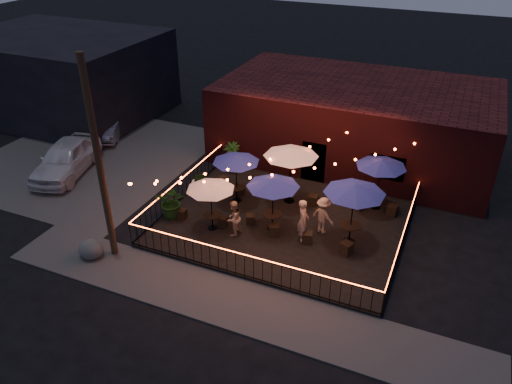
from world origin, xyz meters
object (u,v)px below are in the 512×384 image
at_px(cafe_table_3, 291,153).
at_px(cafe_table_5, 381,164).
at_px(cafe_table_1, 236,159).
at_px(cafe_table_0, 210,187).
at_px(utility_pole, 99,164).
at_px(cafe_table_4, 355,190).
at_px(cafe_table_2, 273,183).
at_px(boulder, 91,249).
at_px(cooler, 199,190).

xyz_separation_m(cafe_table_3, cafe_table_5, (3.76, 1.02, -0.24)).
bearing_deg(cafe_table_1, cafe_table_0, -89.46).
bearing_deg(utility_pole, cafe_table_0, 46.33).
xyz_separation_m(cafe_table_3, cafe_table_4, (3.33, -2.01, -0.03)).
relative_size(cafe_table_2, cafe_table_5, 1.18).
bearing_deg(utility_pole, cafe_table_2, 37.25).
xyz_separation_m(cafe_table_0, boulder, (-3.51, -3.49, -1.80)).
bearing_deg(cafe_table_5, utility_pole, -140.08).
bearing_deg(cooler, cafe_table_4, -22.14).
bearing_deg(cooler, cafe_table_1, -2.97).
relative_size(cafe_table_0, cafe_table_3, 0.68).
bearing_deg(boulder, cafe_table_1, 59.58).
bearing_deg(cafe_table_4, cafe_table_3, 148.84).
xyz_separation_m(cafe_table_0, cooler, (-1.76, 2.01, -1.61)).
bearing_deg(cafe_table_5, cafe_table_3, -164.77).
height_order(cafe_table_2, boulder, cafe_table_2).
relative_size(utility_pole, boulder, 8.37).
xyz_separation_m(cafe_table_4, cafe_table_5, (0.44, 3.04, -0.21)).
distance_m(cafe_table_1, cafe_table_3, 2.44).
relative_size(cafe_table_2, cooler, 3.55).
distance_m(utility_pole, cafe_table_2, 6.68).
distance_m(cafe_table_4, cafe_table_5, 3.08).
bearing_deg(cafe_table_2, boulder, -142.66).
bearing_deg(cooler, cafe_table_3, 1.95).
relative_size(cafe_table_4, boulder, 3.20).
xyz_separation_m(utility_pole, cafe_table_0, (2.82, 2.96, -1.83)).
bearing_deg(boulder, cafe_table_4, 28.23).
distance_m(cafe_table_4, cooler, 7.60).
height_order(utility_pole, boulder, utility_pole).
height_order(cafe_table_3, cafe_table_4, cafe_table_3).
relative_size(cafe_table_0, cafe_table_1, 0.93).
bearing_deg(cafe_table_3, cafe_table_0, -123.18).
relative_size(cafe_table_1, cafe_table_2, 0.83).
height_order(cafe_table_0, cafe_table_3, cafe_table_3).
bearing_deg(utility_pole, cooler, 77.93).
xyz_separation_m(utility_pole, boulder, (-0.69, -0.54, -3.63)).
distance_m(cafe_table_5, cooler, 8.29).
distance_m(cafe_table_3, cooler, 4.68).
relative_size(cafe_table_1, cooler, 2.93).
relative_size(cafe_table_1, boulder, 2.49).
relative_size(cafe_table_0, cooler, 2.72).
height_order(cafe_table_3, cafe_table_5, cafe_table_3).
bearing_deg(cafe_table_1, cooler, -165.86).
bearing_deg(cafe_table_5, cafe_table_0, -143.60).
distance_m(cafe_table_0, boulder, 5.27).
distance_m(utility_pole, boulder, 3.73).
distance_m(cafe_table_3, cafe_table_4, 3.89).
bearing_deg(cafe_table_2, cafe_table_1, 147.86).
relative_size(cafe_table_3, boulder, 3.41).
bearing_deg(cafe_table_4, cafe_table_0, -166.15).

